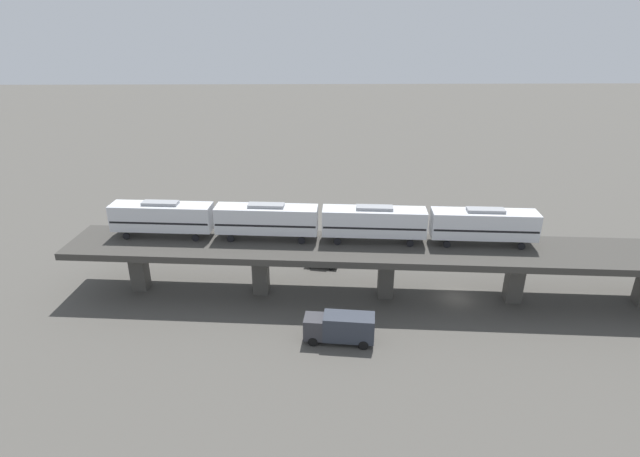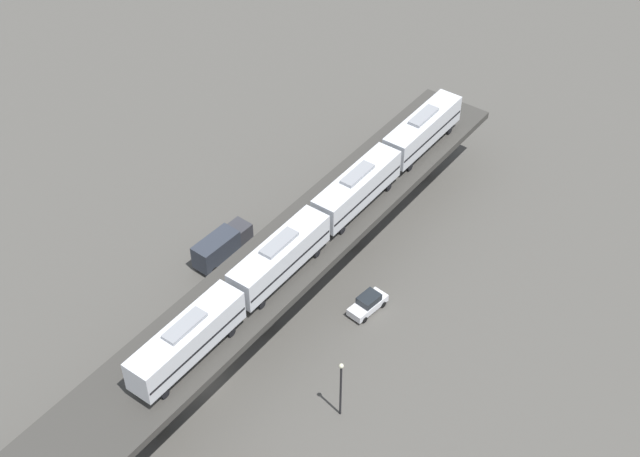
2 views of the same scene
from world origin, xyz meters
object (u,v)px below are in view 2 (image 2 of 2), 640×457
(street_car_white, at_px, (368,303))
(subway_train, at_px, (320,221))
(street_lamp, at_px, (341,385))
(delivery_truck, at_px, (222,246))

(street_car_white, bearing_deg, subway_train, -2.79)
(subway_train, distance_m, street_lamp, 16.95)
(subway_train, relative_size, delivery_truck, 6.72)
(street_lamp, bearing_deg, street_car_white, -71.21)
(street_lamp, bearing_deg, subway_train, -51.52)
(subway_train, bearing_deg, street_car_white, 177.21)
(delivery_truck, bearing_deg, street_car_white, -174.55)
(subway_train, bearing_deg, street_lamp, 128.48)
(delivery_truck, bearing_deg, street_lamp, 153.02)
(delivery_truck, height_order, street_lamp, street_lamp)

